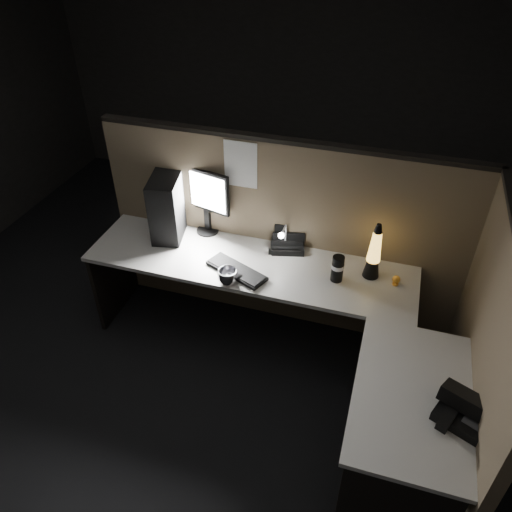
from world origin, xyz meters
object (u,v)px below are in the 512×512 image
(pc_tower, at_px, (169,204))
(desk_phone, at_px, (463,410))
(lava_lamp, at_px, (374,255))
(monitor, at_px, (206,196))
(keyboard, at_px, (237,271))

(pc_tower, height_order, desk_phone, pc_tower)
(lava_lamp, xyz_separation_m, desk_phone, (0.56, -0.98, -0.11))
(pc_tower, relative_size, lava_lamp, 1.15)
(monitor, height_order, keyboard, monitor)
(pc_tower, height_order, keyboard, pc_tower)
(pc_tower, bearing_deg, keyboard, -39.78)
(keyboard, bearing_deg, lava_lamp, 37.96)
(pc_tower, xyz_separation_m, keyboard, (0.63, -0.33, -0.22))
(monitor, bearing_deg, desk_phone, -19.13)
(pc_tower, bearing_deg, lava_lamp, -15.95)
(pc_tower, relative_size, keyboard, 1.06)
(pc_tower, xyz_separation_m, desk_phone, (2.07, -1.08, -0.18))
(monitor, xyz_separation_m, keyboard, (0.37, -0.41, -0.29))
(lava_lamp, height_order, desk_phone, lava_lamp)
(pc_tower, distance_m, keyboard, 0.75)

